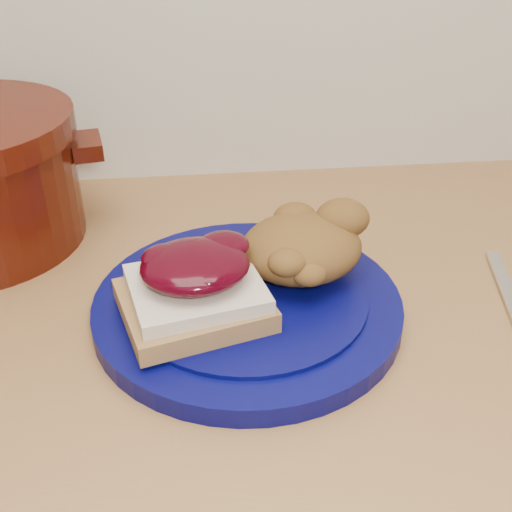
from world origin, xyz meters
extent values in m
cylinder|color=#040644|center=(-0.01, 1.49, 0.91)|extent=(0.32, 0.32, 0.02)
cube|color=olive|center=(-0.06, 1.47, 0.93)|extent=(0.14, 0.13, 0.02)
cube|color=beige|center=(-0.05, 1.47, 0.95)|extent=(0.13, 0.12, 0.01)
ellipsoid|color=black|center=(-0.05, 1.47, 0.97)|extent=(0.11, 0.10, 0.03)
ellipsoid|color=brown|center=(0.04, 1.52, 0.95)|extent=(0.13, 0.12, 0.06)
cube|color=silver|center=(0.24, 1.48, 0.90)|extent=(0.05, 0.18, 0.00)
cube|color=#3A0E05|center=(-0.16, 1.68, 0.99)|extent=(0.04, 0.06, 0.02)
camera|label=1|loc=(-0.05, 1.02, 1.26)|focal=45.00mm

